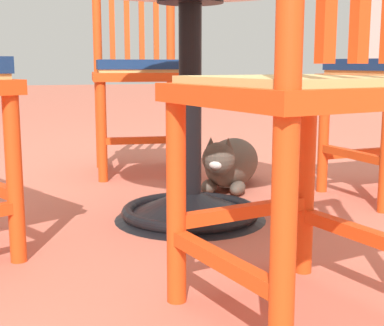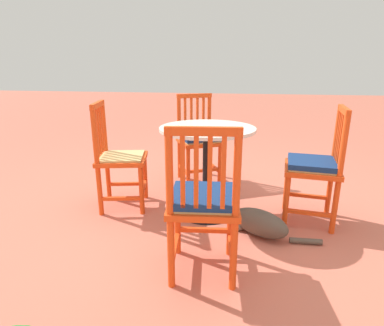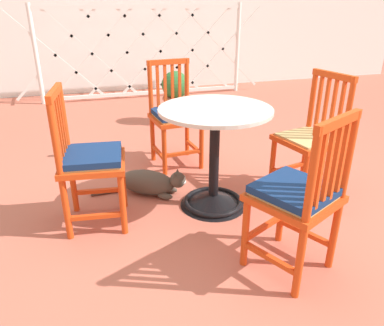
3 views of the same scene
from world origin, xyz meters
name	(u,v)px [view 2 (image 2 of 3)]	position (x,y,z in m)	size (l,w,h in m)	color
ground_plane	(209,206)	(0.00, 0.00, 0.00)	(24.00, 24.00, 0.00)	#BC604C
cafe_table	(207,181)	(0.01, 0.12, 0.28)	(0.76, 0.76, 0.73)	black
orange_chair_by_planter	(315,167)	(-0.82, 0.14, 0.45)	(0.45, 0.45, 0.91)	#D64214
orange_chair_facing_out	(198,140)	(0.19, -0.65, 0.45)	(0.54, 0.54, 0.91)	#D64214
orange_chair_at_corner	(119,159)	(0.77, 0.12, 0.43)	(0.48, 0.48, 0.91)	#D64214
orange_chair_near_fence	(203,203)	(-0.06, 0.93, 0.45)	(0.44, 0.44, 0.91)	#D64214
tabby_cat	(255,221)	(-0.39, 0.41, 0.10)	(0.70, 0.41, 0.23)	#4C4238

